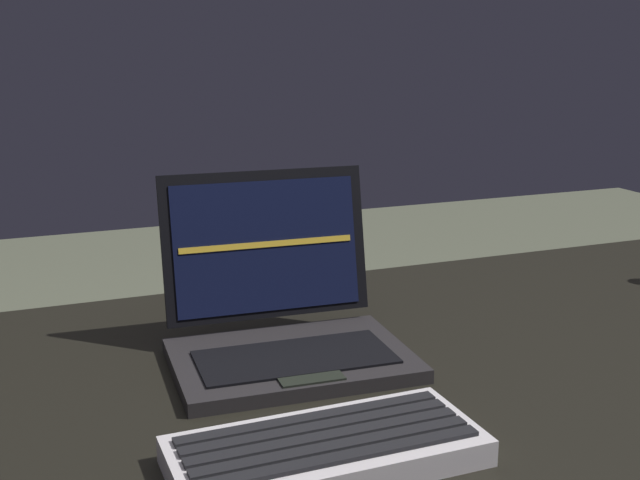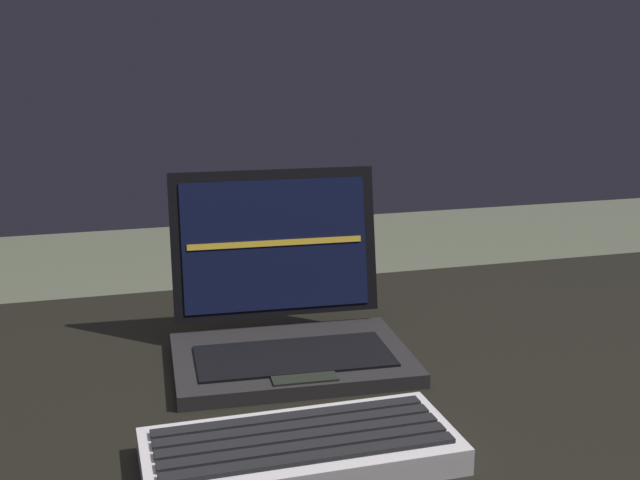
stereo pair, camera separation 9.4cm
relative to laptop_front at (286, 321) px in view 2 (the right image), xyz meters
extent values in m
cube|color=black|center=(0.07, -0.04, -0.06)|extent=(1.67, 0.71, 0.03)
cube|color=#292628|center=(0.00, -0.03, -0.04)|extent=(0.29, 0.21, 0.02)
cube|color=black|center=(0.00, -0.05, -0.03)|extent=(0.24, 0.12, 0.00)
cube|color=black|center=(-0.01, -0.11, -0.03)|extent=(0.08, 0.04, 0.00)
cube|color=black|center=(0.00, 0.08, 0.08)|extent=(0.27, 0.06, 0.19)
cube|color=black|center=(0.00, 0.08, 0.08)|extent=(0.25, 0.05, 0.17)
cube|color=yellow|center=(0.00, 0.08, 0.08)|extent=(0.23, 0.02, 0.01)
cube|color=silver|center=(-0.05, -0.26, -0.03)|extent=(0.29, 0.13, 0.03)
cube|color=black|center=(-0.05, -0.30, -0.02)|extent=(0.27, 0.02, 0.00)
cube|color=black|center=(-0.05, -0.28, -0.02)|extent=(0.27, 0.02, 0.00)
cube|color=black|center=(-0.05, -0.26, -0.02)|extent=(0.27, 0.02, 0.00)
cube|color=black|center=(-0.05, -0.24, -0.02)|extent=(0.27, 0.02, 0.00)
cube|color=black|center=(-0.05, -0.22, -0.02)|extent=(0.27, 0.02, 0.00)
camera|label=1|loc=(-0.31, -0.90, 0.35)|focal=45.49mm
camera|label=2|loc=(-0.22, -0.93, 0.35)|focal=45.49mm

